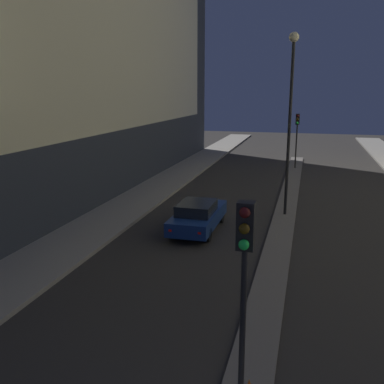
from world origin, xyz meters
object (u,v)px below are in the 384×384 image
object	(u,v)px
street_lamp	(291,99)
traffic_light_mid	(297,129)
traffic_light_near	(244,266)
car_left_lane	(198,215)

from	to	relation	value
street_lamp	traffic_light_mid	bearing A→B (deg)	90.00
traffic_light_near	street_lamp	size ratio (longest dim) A/B	0.49
traffic_light_near	traffic_light_mid	xyz separation A→B (m)	(0.00, 29.93, 0.00)
traffic_light_mid	street_lamp	distance (m)	14.79
traffic_light_near	car_left_lane	xyz separation A→B (m)	(-3.95, 11.87, -2.75)
traffic_light_near	traffic_light_mid	size ratio (longest dim) A/B	1.00
street_lamp	car_left_lane	size ratio (longest dim) A/B	1.95
traffic_light_mid	street_lamp	bearing A→B (deg)	-90.00
traffic_light_mid	car_left_lane	bearing A→B (deg)	-102.35
traffic_light_near	traffic_light_mid	bearing A→B (deg)	90.00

